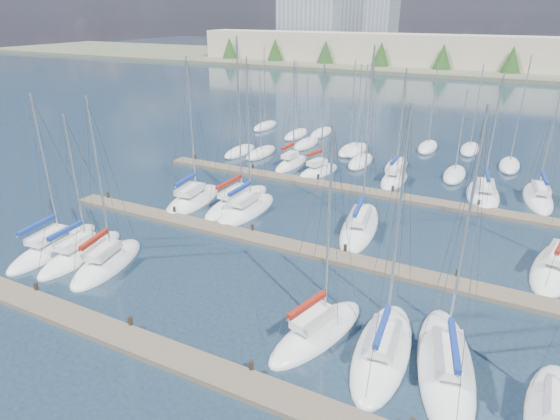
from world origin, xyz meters
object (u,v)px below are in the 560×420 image
at_px(sailboat_n, 291,164).
at_px(sailboat_r, 538,198).
at_px(sailboat_f, 446,365).
at_px(sailboat_i, 237,202).
at_px(sailboat_k, 360,226).
at_px(sailboat_h, 193,199).
at_px(sailboat_p, 394,179).
at_px(sailboat_a, 54,247).
at_px(sailboat_m, 559,266).
at_px(sailboat_j, 246,209).
at_px(sailboat_q, 483,195).
at_px(sailboat_c, 107,263).
at_px(sailboat_b, 81,253).
at_px(sailboat_d, 317,332).
at_px(sailboat_e, 382,350).
at_px(sailboat_o, 318,171).
at_px(sailboat_g, 556,415).

relative_size(sailboat_n, sailboat_r, 0.90).
height_order(sailboat_f, sailboat_i, sailboat_i).
bearing_deg(sailboat_k, sailboat_h, 176.73).
height_order(sailboat_p, sailboat_a, sailboat_a).
bearing_deg(sailboat_m, sailboat_j, -164.48).
distance_m(sailboat_n, sailboat_j, 14.35).
bearing_deg(sailboat_f, sailboat_q, 78.64).
distance_m(sailboat_c, sailboat_p, 30.63).
distance_m(sailboat_b, sailboat_a, 2.71).
bearing_deg(sailboat_b, sailboat_m, 18.82).
relative_size(sailboat_n, sailboat_d, 0.98).
relative_size(sailboat_p, sailboat_h, 0.88).
height_order(sailboat_e, sailboat_k, sailboat_k).
bearing_deg(sailboat_e, sailboat_b, 174.48).
xyz_separation_m(sailboat_m, sailboat_h, (-30.88, -1.54, 0.00)).
relative_size(sailboat_p, sailboat_j, 0.87).
height_order(sailboat_d, sailboat_e, sailboat_e).
height_order(sailboat_o, sailboat_e, sailboat_e).
distance_m(sailboat_k, sailboat_j, 10.42).
bearing_deg(sailboat_b, sailboat_n, 75.43).
relative_size(sailboat_e, sailboat_j, 0.98).
height_order(sailboat_p, sailboat_r, sailboat_r).
bearing_deg(sailboat_f, sailboat_a, 167.59).
distance_m(sailboat_e, sailboat_m, 16.97).
distance_m(sailboat_n, sailboat_e, 33.06).
relative_size(sailboat_o, sailboat_d, 0.98).
xyz_separation_m(sailboat_i, sailboat_m, (26.77, 0.08, -0.02)).
relative_size(sailboat_n, sailboat_b, 1.12).
distance_m(sailboat_b, sailboat_r, 41.42).
height_order(sailboat_r, sailboat_m, sailboat_r).
bearing_deg(sailboat_f, sailboat_r, 68.78).
xyz_separation_m(sailboat_i, sailboat_h, (-4.11, -1.46, -0.01)).
height_order(sailboat_d, sailboat_b, sailboat_d).
bearing_deg(sailboat_p, sailboat_g, -63.81).
xyz_separation_m(sailboat_o, sailboat_i, (-3.42, -11.73, -0.01)).
relative_size(sailboat_e, sailboat_b, 1.24).
bearing_deg(sailboat_a, sailboat_j, 46.48).
relative_size(sailboat_e, sailboat_h, 0.99).
relative_size(sailboat_f, sailboat_q, 1.13).
xyz_separation_m(sailboat_n, sailboat_d, (14.83, -27.55, -0.02)).
bearing_deg(sailboat_d, sailboat_b, -166.30).
relative_size(sailboat_p, sailboat_g, 0.99).
bearing_deg(sailboat_g, sailboat_h, 158.06).
xyz_separation_m(sailboat_b, sailboat_j, (6.77, 12.78, 0.01)).
bearing_deg(sailboat_m, sailboat_r, 107.86).
distance_m(sailboat_d, sailboat_j, 18.35).
bearing_deg(sailboat_c, sailboat_k, 32.72).
relative_size(sailboat_d, sailboat_j, 0.90).
distance_m(sailboat_f, sailboat_g, 5.07).
relative_size(sailboat_m, sailboat_h, 0.98).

